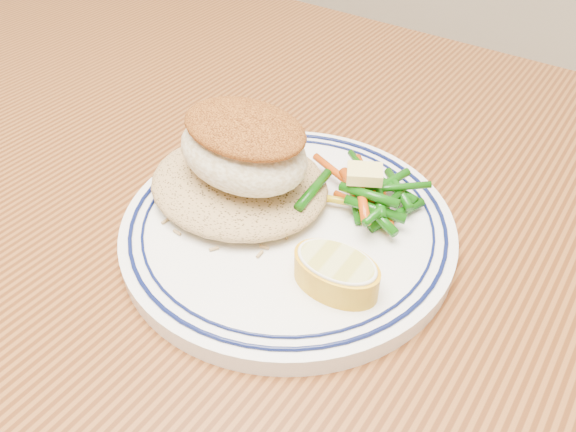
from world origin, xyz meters
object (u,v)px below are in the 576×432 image
at_px(fish_fillet, 243,146).
at_px(lemon_wedge, 336,271).
at_px(rice_pilaf, 239,180).
at_px(dining_table, 265,335).
at_px(plate, 288,226).
at_px(vegetable_pile, 370,195).

xyz_separation_m(fish_fillet, lemon_wedge, (0.11, -0.04, -0.04)).
distance_m(rice_pilaf, fish_fillet, 0.04).
relative_size(dining_table, fish_fillet, 12.95).
xyz_separation_m(dining_table, lemon_wedge, (0.07, -0.01, 0.13)).
distance_m(fish_fillet, lemon_wedge, 0.12).
relative_size(plate, rice_pilaf, 1.73).
bearing_deg(rice_pilaf, dining_table, -36.03).
xyz_separation_m(dining_table, plate, (0.00, 0.03, 0.11)).
xyz_separation_m(rice_pilaf, lemon_wedge, (0.11, -0.04, -0.00)).
xyz_separation_m(fish_fillet, vegetable_pile, (0.09, 0.04, -0.04)).
relative_size(fish_fillet, vegetable_pile, 1.15).
bearing_deg(lemon_wedge, plate, 150.93).
height_order(vegetable_pile, lemon_wedge, vegetable_pile).
bearing_deg(fish_fillet, dining_table, -40.39).
relative_size(rice_pilaf, vegetable_pile, 1.45).
distance_m(dining_table, vegetable_pile, 0.15).
bearing_deg(dining_table, fish_fillet, 139.61).
bearing_deg(plate, vegetable_pile, 48.85).
relative_size(dining_table, rice_pilaf, 10.21).
bearing_deg(fish_fillet, vegetable_pile, 27.36).
bearing_deg(dining_table, plate, 83.25).
height_order(dining_table, lemon_wedge, lemon_wedge).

